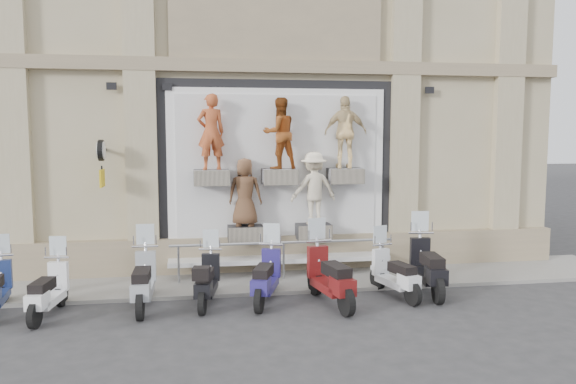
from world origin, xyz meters
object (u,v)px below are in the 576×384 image
Objects in this scene: scooter_f at (330,264)px; scooter_h at (428,255)px; scooter_g at (395,264)px; guard_rail at (284,262)px; scooter_d at (207,270)px; scooter_c at (143,269)px; scooter_b at (48,279)px; scooter_e at (266,266)px; clock_sign_bracket at (102,157)px.

scooter_f is 0.99× the size of scooter_h.
scooter_h reaches higher than scooter_g.
scooter_g is at bearing -36.13° from guard_rail.
scooter_c is at bearing -168.43° from scooter_d.
guard_rail is 2.69× the size of scooter_c.
scooter_g is (1.42, 0.29, -0.11)m from scooter_f.
scooter_f reaches higher than guard_rail.
scooter_c is 4.96m from scooter_g.
scooter_d is (2.86, 0.26, 0.00)m from scooter_b.
scooter_g is at bearing 0.49° from scooter_f.
scooter_g is at bearing -0.48° from scooter_c.
scooter_e is 0.91× the size of scooter_h.
scooter_d is at bearing -163.91° from scooter_e.
scooter_c is 1.10× the size of scooter_g.
scooter_e is (-0.57, -1.43, 0.28)m from guard_rail.
scooter_b is at bearing -107.57° from clock_sign_bracket.
guard_rail is 2.97× the size of scooter_d.
scooter_c is 1.10× the size of scooter_d.
guard_rail is at bearing 86.49° from scooter_e.
scooter_d is 1.15m from scooter_e.
guard_rail is 4.57m from clock_sign_bracket.
scooter_d is at bearing -40.38° from clock_sign_bracket.
scooter_c reaches higher than scooter_d.
guard_rail is 3.26m from scooter_c.
clock_sign_bracket reaches higher than scooter_b.
scooter_c reaches higher than guard_rail.
scooter_h is at bearing -15.04° from clock_sign_bracket.
scooter_c is 0.93× the size of scooter_h.
clock_sign_bracket is at bearing 142.49° from scooter_f.
clock_sign_bracket is (-3.90, 0.47, 2.34)m from guard_rail.
clock_sign_bracket is 3.56m from scooter_d.
scooter_g is at bearing 8.70° from scooter_b.
scooter_b reaches higher than guard_rail.
scooter_e is 1.25m from scooter_f.
scooter_b is 6.62m from scooter_g.
scooter_c is 1.20m from scooter_d.
scooter_h is (5.73, 0.10, 0.05)m from scooter_c.
guard_rail is 4.96× the size of clock_sign_bracket.
scooter_e is at bearing 152.64° from scooter_f.
scooter_e is (4.00, 0.22, 0.05)m from scooter_b.
guard_rail is 2.51× the size of scooter_h.
scooter_e reaches higher than scooter_b.
guard_rail is at bearing 27.19° from scooter_b.
clock_sign_bracket reaches higher than scooter_c.
scooter_g reaches higher than scooter_d.
scooter_h is at bearing 0.42° from scooter_f.
scooter_c is at bearing 164.99° from scooter_g.
scooter_f is 1.45m from scooter_g.
scooter_g is 0.85× the size of scooter_h.
scooter_e is at bearing 164.36° from scooter_g.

